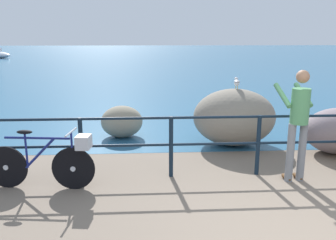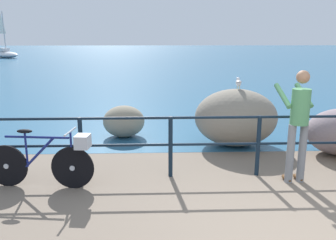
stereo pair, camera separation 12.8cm
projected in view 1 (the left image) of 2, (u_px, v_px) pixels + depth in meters
The scene contains 8 objects.
ground_plane at pixel (174, 72), 23.32m from camera, with size 120.00×120.00×0.10m, color #756656.
sea_surface at pixel (159, 53), 50.78m from camera, with size 120.00×90.00×0.01m, color #285B7F.
promenade_railing at pixel (259, 138), 5.77m from camera, with size 8.77×0.07×1.02m.
bicycle at pixel (49, 160), 5.26m from camera, with size 1.69×0.48×0.92m.
person_at_railing at pixel (298, 121), 5.44m from camera, with size 0.50×0.66×1.78m.
breakwater_boulder_main at pixel (234, 117), 7.42m from camera, with size 1.74×1.45×1.20m.
breakwater_boulder_left at pixel (122, 122), 8.04m from camera, with size 0.95×0.86×0.73m.
seagull at pixel (237, 82), 7.28m from camera, with size 0.15×0.34×0.23m.
Camera 1 is at (-1.83, -3.35, 2.26)m, focal length 37.35 mm.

